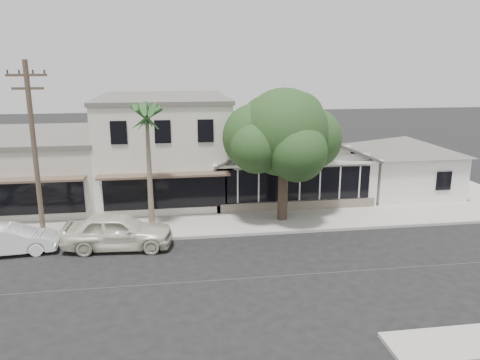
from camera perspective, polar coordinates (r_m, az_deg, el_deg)
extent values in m
plane|color=black|center=(20.13, -0.29, -11.98)|extent=(140.00, 140.00, 0.00)
cube|color=#9E9991|center=(26.71, -19.84, -5.94)|extent=(90.00, 3.50, 0.15)
cube|color=white|center=(32.17, 5.31, 0.86)|extent=(10.00, 8.00, 3.00)
cube|color=black|center=(28.31, 7.28, -0.52)|extent=(8.80, 0.10, 2.00)
cube|color=#60564C|center=(28.70, 7.18, -3.22)|extent=(9.60, 0.18, 0.70)
cube|color=white|center=(34.16, 19.21, 0.91)|extent=(6.00, 6.00, 3.00)
cube|color=silver|center=(31.89, -9.19, 3.83)|extent=(8.00, 10.00, 6.50)
cube|color=#B4AEA1|center=(33.46, -24.70, 1.18)|extent=(10.00, 10.00, 4.20)
cylinder|color=brown|center=(24.35, -23.69, 2.63)|extent=(0.24, 0.24, 9.00)
cube|color=brown|center=(23.96, -24.61, 11.55)|extent=(1.80, 0.12, 0.12)
cube|color=brown|center=(23.99, -24.46, 10.13)|extent=(1.40, 0.12, 0.12)
imported|color=beige|center=(23.65, -14.67, -6.03)|extent=(5.41, 2.52, 1.79)
imported|color=white|center=(24.86, -26.22, -6.54)|extent=(4.37, 1.87, 1.40)
cylinder|color=#443429|center=(26.58, 5.23, -2.01)|extent=(0.56, 0.56, 2.99)
sphere|color=#1E3B18|center=(25.81, 5.41, 5.79)|extent=(4.86, 4.86, 4.86)
sphere|color=#1E3B18|center=(26.86, 8.60, 5.01)|extent=(3.55, 3.55, 3.55)
sphere|color=#1E3B18|center=(25.89, 1.97, 5.24)|extent=(3.74, 3.74, 3.74)
sphere|color=#1E3B18|center=(24.70, 6.99, 3.39)|extent=(3.18, 3.18, 3.18)
sphere|color=#1E3B18|center=(27.09, 3.51, 6.82)|extent=(3.36, 3.36, 3.36)
sphere|color=#1E3B18|center=(27.26, 7.09, 7.57)|extent=(2.99, 2.99, 2.99)
sphere|color=#1E3B18|center=(24.84, 2.01, 3.98)|extent=(2.80, 2.80, 2.80)
cone|color=#726651|center=(25.05, -10.95, 0.35)|extent=(0.34, 0.34, 6.00)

